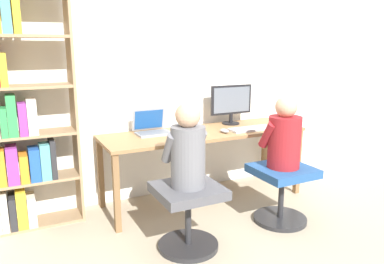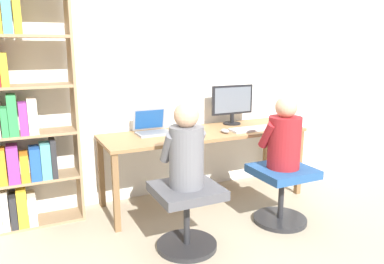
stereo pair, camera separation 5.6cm
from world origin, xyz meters
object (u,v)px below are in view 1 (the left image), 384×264
(keyboard, at_px, (251,129))
(bookshelf, at_px, (14,120))
(desktop_monitor, at_px, (231,103))
(office_chair_right, at_px, (188,210))
(person_at_monitor, at_px, (284,136))
(laptop, at_px, (152,129))
(office_chair_left, at_px, (282,187))
(person_at_laptop, at_px, (188,149))

(keyboard, xyz_separation_m, bookshelf, (-2.09, 0.31, 0.21))
(desktop_monitor, relative_size, office_chair_right, 0.97)
(office_chair_right, bearing_deg, bookshelf, 140.19)
(person_at_monitor, bearing_deg, bookshelf, 156.76)
(person_at_monitor, xyz_separation_m, bookshelf, (-2.02, 0.87, 0.16))
(laptop, relative_size, office_chair_left, 0.64)
(desktop_monitor, relative_size, bookshelf, 0.24)
(person_at_laptop, xyz_separation_m, bookshelf, (-1.10, 0.91, 0.15))
(desktop_monitor, bearing_deg, bookshelf, -179.18)
(laptop, bearing_deg, person_at_laptop, -93.70)
(office_chair_right, height_order, bookshelf, bookshelf)
(keyboard, bearing_deg, office_chair_right, -148.26)
(laptop, height_order, person_at_laptop, person_at_laptop)
(office_chair_left, relative_size, bookshelf, 0.25)
(keyboard, distance_m, bookshelf, 2.12)
(keyboard, xyz_separation_m, person_at_laptop, (-0.99, -0.61, 0.06))
(laptop, bearing_deg, office_chair_right, -93.68)
(person_at_monitor, bearing_deg, keyboard, 83.43)
(bookshelf, bearing_deg, office_chair_left, -23.34)
(laptop, xyz_separation_m, person_at_laptop, (-0.06, -0.89, 0.03))
(desktop_monitor, distance_m, office_chair_right, 1.48)
(office_chair_right, bearing_deg, office_chair_left, 2.70)
(keyboard, relative_size, person_at_monitor, 0.75)
(office_chair_left, xyz_separation_m, bookshelf, (-2.02, 0.87, 0.62))
(office_chair_right, bearing_deg, person_at_laptop, 90.00)
(office_chair_left, bearing_deg, bookshelf, 156.66)
(keyboard, height_order, office_chair_left, keyboard)
(laptop, distance_m, office_chair_right, 1.00)
(desktop_monitor, xyz_separation_m, office_chair_right, (-0.96, -0.95, -0.61))
(bookshelf, bearing_deg, office_chair_right, -39.81)
(person_at_laptop, bearing_deg, office_chair_right, -90.00)
(office_chair_left, relative_size, person_at_monitor, 0.81)
(office_chair_left, bearing_deg, desktop_monitor, 87.45)
(desktop_monitor, xyz_separation_m, keyboard, (0.02, -0.33, -0.21))
(desktop_monitor, xyz_separation_m, laptop, (-0.91, -0.06, -0.17))
(office_chair_left, distance_m, person_at_laptop, 1.04)
(desktop_monitor, distance_m, person_at_monitor, 0.91)
(bookshelf, bearing_deg, laptop, -1.28)
(laptop, bearing_deg, bookshelf, 178.72)
(desktop_monitor, xyz_separation_m, bookshelf, (-2.06, -0.03, 0.00))
(keyboard, distance_m, person_at_laptop, 1.16)
(keyboard, xyz_separation_m, office_chair_left, (-0.06, -0.57, -0.40))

